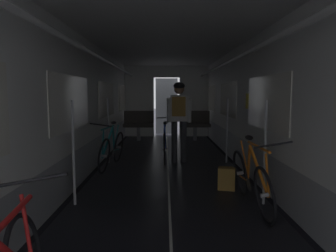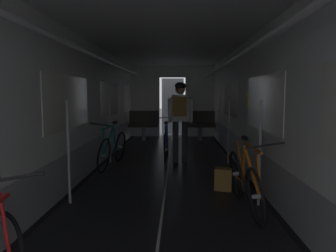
% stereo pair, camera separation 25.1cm
% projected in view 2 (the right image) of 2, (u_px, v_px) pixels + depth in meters
% --- Properties ---
extents(train_car_shell, '(3.14, 12.34, 2.57)m').
position_uv_depth(train_car_shell, '(167.00, 82.00, 5.61)').
color(train_car_shell, black).
rests_on(train_car_shell, ground).
extents(bench_seat_far_left, '(0.98, 0.51, 0.95)m').
position_uv_depth(bench_seat_far_left, '(144.00, 123.00, 10.20)').
color(bench_seat_far_left, gray).
rests_on(bench_seat_far_left, ground).
extents(bench_seat_far_right, '(0.98, 0.51, 0.95)m').
position_uv_depth(bench_seat_far_right, '(200.00, 123.00, 10.14)').
color(bench_seat_far_right, gray).
rests_on(bench_seat_far_right, ground).
extents(bicycle_orange, '(0.44, 1.69, 0.96)m').
position_uv_depth(bicycle_orange, '(245.00, 180.00, 4.09)').
color(bicycle_orange, black).
rests_on(bicycle_orange, ground).
extents(bicycle_teal, '(0.51, 1.69, 0.95)m').
position_uv_depth(bicycle_teal, '(112.00, 148.00, 6.45)').
color(bicycle_teal, black).
rests_on(bicycle_teal, ground).
extents(person_cyclist_aisle, '(0.54, 0.41, 1.73)m').
position_uv_depth(person_cyclist_aisle, '(180.00, 113.00, 6.76)').
color(person_cyclist_aisle, '#2D2D33').
rests_on(person_cyclist_aisle, ground).
extents(bicycle_blue_in_aisle, '(0.44, 1.69, 0.94)m').
position_uv_depth(bicycle_blue_in_aisle, '(166.00, 143.00, 7.10)').
color(bicycle_blue_in_aisle, black).
rests_on(bicycle_blue_in_aisle, ground).
extents(backpack_on_floor, '(0.30, 0.25, 0.34)m').
position_uv_depth(backpack_on_floor, '(223.00, 179.00, 4.91)').
color(backpack_on_floor, olive).
rests_on(backpack_on_floor, ground).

